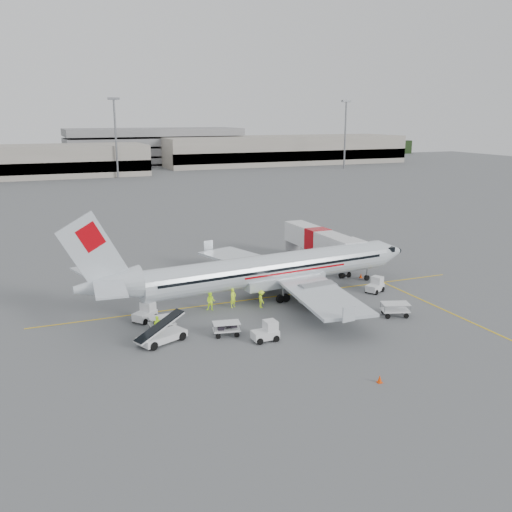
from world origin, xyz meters
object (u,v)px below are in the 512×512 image
object	(u,v)px
belt_loader	(162,326)
tug_mid	(265,331)
jet_bridge	(317,247)
tug_fore	(375,285)
tug_aft	(145,312)
aircraft	(273,249)

from	to	relation	value
belt_loader	tug_mid	distance (m)	8.17
jet_bridge	tug_fore	size ratio (longest dim) A/B	8.39
tug_mid	tug_aft	distance (m)	11.35
jet_bridge	tug_aft	distance (m)	25.73
tug_fore	tug_aft	distance (m)	23.35
aircraft	tug_aft	distance (m)	13.90
tug_fore	tug_mid	distance (m)	17.13
jet_bridge	tug_mid	size ratio (longest dim) A/B	8.06
jet_bridge	belt_loader	distance (m)	28.25
aircraft	tug_aft	world-z (taller)	aircraft
tug_fore	tug_mid	xyz separation A→B (m)	(-15.39, -7.52, 0.03)
belt_loader	tug_aft	bearing A→B (deg)	68.81
jet_bridge	tug_aft	size ratio (longest dim) A/B	7.96
aircraft	belt_loader	xyz separation A→B (m)	(-12.86, -7.48, -3.45)
aircraft	jet_bridge	world-z (taller)	aircraft
jet_bridge	aircraft	bearing A→B (deg)	-139.14
jet_bridge	tug_fore	xyz separation A→B (m)	(0.23, -11.82, -1.43)
jet_bridge	tug_mid	distance (m)	24.62
jet_bridge	tug_fore	bearing A→B (deg)	-90.47
tug_mid	tug_aft	xyz separation A→B (m)	(-7.94, 8.11, 0.01)
jet_bridge	tug_mid	xyz separation A→B (m)	(-15.16, -19.34, -1.40)
tug_mid	jet_bridge	bearing A→B (deg)	50.24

